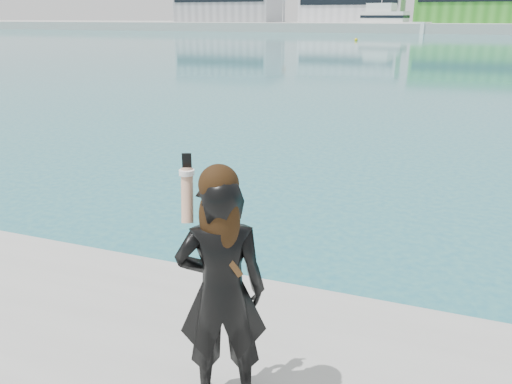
{
  "coord_description": "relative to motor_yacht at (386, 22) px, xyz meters",
  "views": [
    {
      "loc": [
        1.06,
        -3.57,
        3.52
      ],
      "look_at": [
        -0.24,
        -0.06,
        2.2
      ],
      "focal_mm": 35.0,
      "sensor_mm": 36.0,
      "label": 1
    }
  ],
  "objects": [
    {
      "name": "far_quay",
      "position": [
        12.12,
        15.49,
        -1.27
      ],
      "size": [
        320.0,
        40.0,
        2.0
      ],
      "primitive_type": "cube",
      "color": "#9E9E99",
      "rests_on": "ground"
    },
    {
      "name": "woman",
      "position": [
        11.88,
        -115.27,
        -0.53
      ],
      "size": [
        0.75,
        0.63,
        1.85
      ],
      "rotation": [
        0.0,
        0.0,
        3.53
      ],
      "color": "black",
      "rests_on": "near_quay"
    },
    {
      "name": "flagpole_left",
      "position": [
        -25.79,
        6.49,
        4.27
      ],
      "size": [
        1.28,
        0.16,
        8.0
      ],
      "color": "silver",
      "rests_on": "far_quay"
    },
    {
      "name": "warehouse_white",
      "position": [
        -9.88,
        13.47,
        4.49
      ],
      "size": [
        24.48,
        15.35,
        9.5
      ],
      "color": "silver",
      "rests_on": "far_quay"
    },
    {
      "name": "motor_yacht",
      "position": [
        0.0,
        0.0,
        0.0
      ],
      "size": [
        17.94,
        9.18,
        8.07
      ],
      "rotation": [
        0.0,
        0.0,
        -0.27
      ],
      "color": "white",
      "rests_on": "ground"
    },
    {
      "name": "buoy_far",
      "position": [
        0.27,
        -40.08,
        -2.27
      ],
      "size": [
        0.5,
        0.5,
        0.5
      ],
      "primitive_type": "sphere",
      "color": "yellow",
      "rests_on": "ground"
    }
  ]
}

